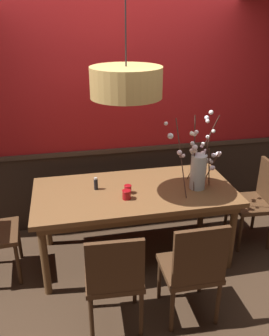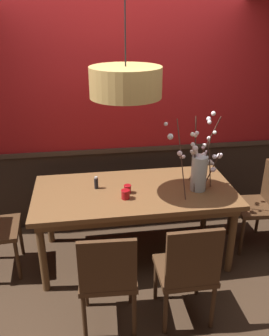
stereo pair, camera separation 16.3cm
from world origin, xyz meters
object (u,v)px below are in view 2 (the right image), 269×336
Objects in this scene: chair_far_side_right at (149,174)px; pendant_lamp at (126,82)px; chair_head_east_end at (261,201)px; candle_holder_nearer_edge at (128,189)px; chair_near_side_left at (108,276)px; candle_holder_nearer_center at (126,194)px; chair_far_side_left at (96,178)px; dining_table at (134,197)px; condiment_bottle at (96,183)px; chair_near_side_right at (188,269)px; vase_with_blossoms at (199,169)px.

chair_far_side_right is 1.65m from pendant_lamp.
candle_holder_nearer_edge is (-1.44, -0.06, 0.29)m from chair_head_east_end.
chair_head_east_end is 0.78× the size of pendant_lamp.
chair_near_side_left is at bearing -107.54° from candle_holder_nearer_edge.
candle_holder_nearer_center is 1.02m from pendant_lamp.
candle_holder_nearer_edge is (0.26, -0.95, 0.32)m from chair_far_side_left.
dining_table is 2.07× the size of chair_far_side_right.
candle_holder_nearer_center is at bearing -44.16° from condiment_bottle.
condiment_bottle reaches higher than chair_far_side_left.
dining_table is at bearing -69.39° from chair_far_side_left.
chair_head_east_end reaches higher than candle_holder_nearer_edge.
candle_holder_nearer_edge is at bearing -26.08° from condiment_bottle.
chair_head_east_end is 0.97× the size of chair_near_side_right.
chair_far_side_right is at bearing 66.99° from pendant_lamp.
pendant_lamp is at bearing -28.46° from condiment_bottle.
pendant_lamp is at bearing 72.78° from chair_near_side_left.
candle_holder_nearer_center reaches higher than dining_table.
chair_far_side_right is at bearing 69.66° from chair_near_side_left.
candle_holder_nearer_center is at bearing 117.34° from chair_near_side_right.
pendant_lamp is (-0.37, 0.86, 1.30)m from chair_near_side_right.
chair_far_side_left is 0.87m from condiment_bottle.
candle_holder_nearer_center is at bearing 72.37° from chair_near_side_left.
chair_near_side_left reaches higher than dining_table.
vase_with_blossoms is at bearing 40.62° from chair_near_side_left.
dining_table is at bearing -13.76° from condiment_bottle.
chair_near_side_right is 1.30× the size of vase_with_blossoms.
vase_with_blossoms reaches higher than chair_near_side_left.
chair_head_east_end is 1.95m from pendant_lamp.
chair_near_side_left is 10.39× the size of candle_holder_nearer_center.
chair_far_side_right is 1.29× the size of vase_with_blossoms.
chair_head_east_end reaches higher than chair_near_side_left.
candle_holder_nearer_edge is at bearing 73.05° from candle_holder_nearer_center.
chair_head_east_end is (1.36, 0.01, -0.16)m from dining_table.
chair_head_east_end is 1.92m from chair_far_side_left.
pendant_lamp is (-0.01, -0.01, 1.01)m from candle_holder_nearer_edge.
pendant_lamp is (-0.40, -0.94, 1.30)m from chair_far_side_right.
chair_near_side_left is at bearing -152.03° from chair_head_east_end.
chair_near_side_left reaches higher than candle_holder_nearer_center.
dining_table is 2.66× the size of vase_with_blossoms.
dining_table is 0.98m from chair_far_side_left.
vase_with_blossoms is at bearing -1.14° from pendant_lamp.
pendant_lamp reaches higher than chair_far_side_left.
chair_near_side_left is 11.17× the size of candle_holder_nearer_edge.
condiment_bottle is (-0.03, -0.81, 0.34)m from chair_far_side_left.
dining_table is at bearing 36.87° from pendant_lamp.
pendant_lamp reaches higher than chair_near_side_left.
chair_far_side_left is 6.99× the size of condiment_bottle.
pendant_lamp is (0.26, 0.83, 1.31)m from chair_near_side_left.
chair_near_side_left is at bearing -110.34° from chair_far_side_right.
chair_head_east_end is 1.27× the size of vase_with_blossoms.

